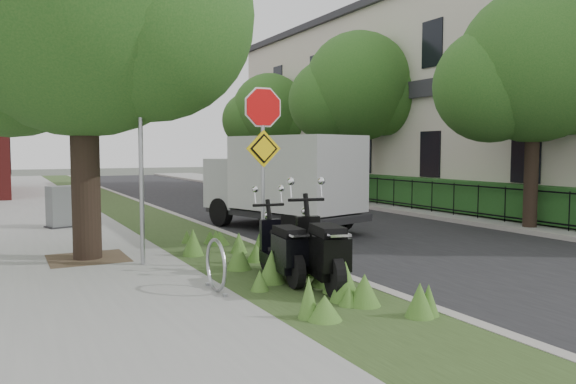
# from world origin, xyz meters

# --- Properties ---
(ground) EXTENTS (120.00, 120.00, 0.00)m
(ground) POSITION_xyz_m (0.00, 0.00, 0.00)
(ground) COLOR #4C5147
(ground) RESTS_ON ground
(sidewalk_near) EXTENTS (3.50, 60.00, 0.12)m
(sidewalk_near) POSITION_xyz_m (-4.25, 10.00, 0.06)
(sidewalk_near) COLOR gray
(sidewalk_near) RESTS_ON ground
(verge) EXTENTS (2.00, 60.00, 0.12)m
(verge) POSITION_xyz_m (-1.50, 10.00, 0.06)
(verge) COLOR #2E411B
(verge) RESTS_ON ground
(kerb_near) EXTENTS (0.20, 60.00, 0.13)m
(kerb_near) POSITION_xyz_m (-0.50, 10.00, 0.07)
(kerb_near) COLOR #9E9991
(kerb_near) RESTS_ON ground
(road) EXTENTS (7.00, 60.00, 0.01)m
(road) POSITION_xyz_m (3.00, 10.00, 0.01)
(road) COLOR black
(road) RESTS_ON ground
(kerb_far) EXTENTS (0.20, 60.00, 0.13)m
(kerb_far) POSITION_xyz_m (6.50, 10.00, 0.07)
(kerb_far) COLOR #9E9991
(kerb_far) RESTS_ON ground
(footpath_far) EXTENTS (3.20, 60.00, 0.12)m
(footpath_far) POSITION_xyz_m (8.20, 10.00, 0.06)
(footpath_far) COLOR gray
(footpath_far) RESTS_ON ground
(street_tree_main) EXTENTS (6.21, 5.54, 7.66)m
(street_tree_main) POSITION_xyz_m (-4.08, 2.86, 4.80)
(street_tree_main) COLOR black
(street_tree_main) RESTS_ON ground
(bare_post) EXTENTS (0.08, 0.08, 4.00)m
(bare_post) POSITION_xyz_m (-3.20, 1.80, 2.12)
(bare_post) COLOR #A5A8AD
(bare_post) RESTS_ON ground
(bike_hoop) EXTENTS (0.06, 0.78, 0.77)m
(bike_hoop) POSITION_xyz_m (-2.70, -0.60, 0.50)
(bike_hoop) COLOR #A5A8AD
(bike_hoop) RESTS_ON ground
(sign_assembly) EXTENTS (0.94, 0.08, 3.22)m
(sign_assembly) POSITION_xyz_m (-1.40, 0.58, 2.33)
(sign_assembly) COLOR #A5A8AD
(sign_assembly) RESTS_ON ground
(fence_far) EXTENTS (0.04, 24.00, 1.00)m
(fence_far) POSITION_xyz_m (7.20, 10.00, 0.67)
(fence_far) COLOR black
(fence_far) RESTS_ON ground
(hedge_far) EXTENTS (1.00, 24.00, 1.10)m
(hedge_far) POSITION_xyz_m (7.90, 10.00, 0.67)
(hedge_far) COLOR #20491A
(hedge_far) RESTS_ON footpath_far
(terrace_houses) EXTENTS (7.40, 26.40, 8.20)m
(terrace_houses) POSITION_xyz_m (11.49, 10.00, 4.16)
(terrace_houses) COLOR beige
(terrace_houses) RESTS_ON ground
(far_tree_a) EXTENTS (4.60, 4.10, 6.22)m
(far_tree_a) POSITION_xyz_m (6.94, 2.05, 4.13)
(far_tree_a) COLOR black
(far_tree_a) RESTS_ON ground
(far_tree_b) EXTENTS (4.83, 4.31, 6.56)m
(far_tree_b) POSITION_xyz_m (6.94, 10.05, 4.37)
(far_tree_b) COLOR black
(far_tree_b) RESTS_ON ground
(far_tree_c) EXTENTS (4.37, 3.89, 5.93)m
(far_tree_c) POSITION_xyz_m (6.94, 18.04, 3.95)
(far_tree_c) COLOR black
(far_tree_c) RESTS_ON ground
(scooter_near) EXTENTS (0.69, 2.00, 0.96)m
(scooter_near) POSITION_xyz_m (-1.28, -1.23, 0.59)
(scooter_near) COLOR black
(scooter_near) RESTS_ON ground
(scooter_far) EXTENTS (0.51, 1.82, 0.87)m
(scooter_far) POSITION_xyz_m (-1.57, -0.56, 0.54)
(scooter_far) COLOR black
(scooter_far) RESTS_ON ground
(box_truck) EXTENTS (3.09, 5.05, 2.14)m
(box_truck) POSITION_xyz_m (1.37, 5.27, 1.40)
(box_truck) COLOR #262628
(box_truck) RESTS_ON ground
(utility_cabinet) EXTENTS (0.94, 0.77, 1.08)m
(utility_cabinet) POSITION_xyz_m (-3.97, 7.62, 0.64)
(utility_cabinet) COLOR #262628
(utility_cabinet) RESTS_ON ground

